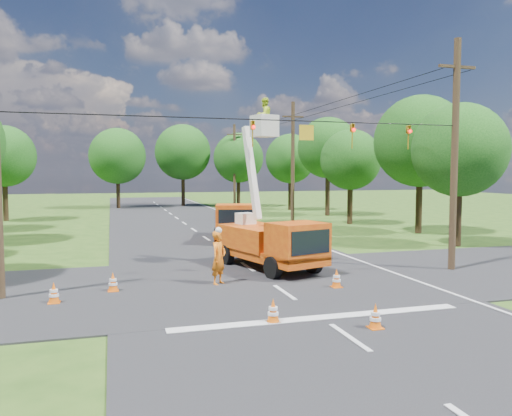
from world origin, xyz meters
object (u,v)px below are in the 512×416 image
object	(u,v)px
ground_worker	(219,258)
traffic_cone_3	(263,238)
distant_car	(235,211)
tree_right_c	(351,160)
tree_far_b	(183,152)
traffic_cone_7	(254,230)
tree_right_e	(290,159)
pole_right_near	(455,153)
traffic_cone_1	(375,316)
second_truck	(236,220)
tree_far_c	(238,158)
traffic_cone_4	(113,282)
traffic_cone_0	(273,311)
tree_far_a	(117,156)
bucket_truck	(270,234)
pole_right_mid	(293,162)
traffic_cone_5	(54,293)
tree_right_d	(328,148)
tree_right_a	(460,150)
pole_right_far	(234,165)
traffic_cone_2	(275,249)
tree_left_f	(4,156)
tree_right_b	(420,142)

from	to	relation	value
ground_worker	traffic_cone_3	world-z (taller)	ground_worker
distant_car	tree_right_c	bearing A→B (deg)	-44.27
traffic_cone_3	tree_right_c	world-z (taller)	tree_right_c
tree_far_b	traffic_cone_7	bearing A→B (deg)	-89.00
tree_right_e	pole_right_near	bearing A→B (deg)	-98.61
traffic_cone_1	pole_right_near	distance (m)	10.97
second_truck	distant_car	world-z (taller)	second_truck
tree_far_c	traffic_cone_4	bearing A→B (deg)	-110.03
ground_worker	tree_right_c	world-z (taller)	tree_right_c
traffic_cone_0	tree_far_a	bearing A→B (deg)	94.17
bucket_truck	distant_car	bearing A→B (deg)	63.28
pole_right_mid	traffic_cone_5	bearing A→B (deg)	-127.37
traffic_cone_3	tree_right_d	bearing A→B (deg)	55.03
traffic_cone_7	traffic_cone_5	bearing A→B (deg)	-126.20
tree_right_e	tree_right_a	bearing A→B (deg)	-90.59
pole_right_far	traffic_cone_7	bearing A→B (deg)	-100.87
ground_worker	tree_far_c	size ratio (longest dim) A/B	0.23
tree_right_e	tree_far_c	world-z (taller)	tree_far_c
traffic_cone_2	tree_right_d	distance (m)	25.56
traffic_cone_5	tree_left_f	distance (m)	32.44
ground_worker	tree_right_c	size ratio (longest dim) A/B	0.26
traffic_cone_1	tree_right_e	size ratio (longest dim) A/B	0.08
tree_right_d	bucket_truck	bearing A→B (deg)	-119.49
traffic_cone_7	tree_far_c	bearing A→B (deg)	77.92
tree_far_a	tree_right_e	bearing A→B (deg)	-23.05
traffic_cone_5	tree_right_a	distance (m)	22.98
traffic_cone_5	tree_right_e	world-z (taller)	tree_right_e
tree_left_f	tree_right_a	xyz separation A→B (m)	(28.30, -24.00, -0.12)
tree_left_f	tree_far_a	world-z (taller)	tree_far_a
bucket_truck	pole_right_far	xyz separation A→B (m)	(7.64, 37.65, 3.52)
tree_right_c	traffic_cone_0	bearing A→B (deg)	-121.24
traffic_cone_3	traffic_cone_7	bearing A→B (deg)	80.93
pole_right_mid	tree_far_a	distance (m)	26.69
traffic_cone_2	tree_right_c	bearing A→B (deg)	50.42
ground_worker	tree_left_f	distance (m)	32.93
pole_right_near	tree_far_a	world-z (taller)	pole_right_near
bucket_truck	tree_far_a	bearing A→B (deg)	81.65
distant_car	bucket_truck	bearing A→B (deg)	-106.22
bucket_truck	pole_right_near	bearing A→B (deg)	-33.70
traffic_cone_2	tree_right_a	distance (m)	12.45
tree_left_f	pole_right_near	bearing A→B (deg)	-52.16
traffic_cone_0	traffic_cone_3	size ratio (longest dim) A/B	1.00
traffic_cone_4	tree_right_b	distance (m)	24.82
tree_right_b	tree_far_b	distance (m)	35.12
traffic_cone_5	tree_far_c	size ratio (longest dim) A/B	0.08
traffic_cone_4	pole_right_mid	xyz separation A→B (m)	(14.33, 20.04, 4.75)
tree_right_b	tree_right_c	xyz separation A→B (m)	(-1.80, 7.00, -1.12)
pole_right_mid	tree_right_b	world-z (taller)	pole_right_mid
traffic_cone_2	pole_right_near	size ratio (longest dim) A/B	0.07
traffic_cone_7	tree_right_c	world-z (taller)	tree_right_c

